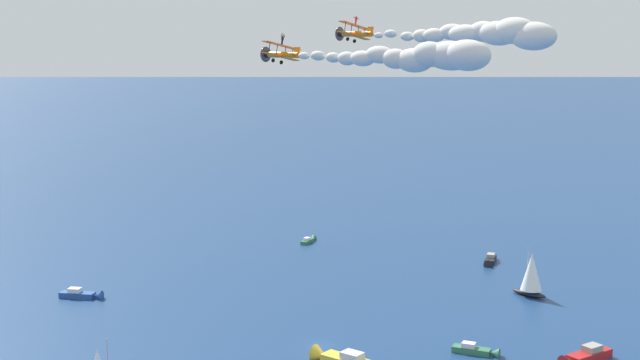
{
  "coord_description": "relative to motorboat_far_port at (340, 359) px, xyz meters",
  "views": [
    {
      "loc": [
        -60.85,
        -125.15,
        50.44
      ],
      "look_at": [
        0.04,
        -0.09,
        27.29
      ],
      "focal_mm": 50.25,
      "sensor_mm": 36.0,
      "label": 1
    }
  ],
  "objects": [
    {
      "name": "motorboat_ahead",
      "position": [
        57.47,
        39.59,
        -0.25
      ],
      "size": [
        6.9,
        7.2,
        2.3
      ],
      "color": "black",
      "rests_on": "ground_plane"
    },
    {
      "name": "smoke_trail_wingman",
      "position": [
        18.79,
        -11.19,
        49.27
      ],
      "size": [
        15.16,
        29.83,
        5.33
      ],
      "color": "silver"
    },
    {
      "name": "motorboat_outer_ring_c",
      "position": [
        34.38,
        -15.3,
        -0.08
      ],
      "size": [
        10.31,
        4.09,
        2.91
      ],
      "color": "#B21E1E",
      "rests_on": "ground_plane"
    },
    {
      "name": "wingwalker_wingman",
      "position": [
        9.1,
        12.61,
        51.42
      ],
      "size": [
        1.4,
        0.68,
        1.53
      ],
      "color": "red"
    },
    {
      "name": "motorboat_outer_ring_d",
      "position": [
        30.18,
        75.19,
        -0.39
      ],
      "size": [
        5.72,
        5.19,
        1.79
      ],
      "color": "#33704C",
      "rests_on": "ground_plane"
    },
    {
      "name": "motorboat_far_port",
      "position": [
        0.0,
        0.0,
        0.0
      ],
      "size": [
        7.43,
        11.2,
        3.21
      ],
      "color": "gold",
      "rests_on": "ground_plane"
    },
    {
      "name": "biplane_wingman",
      "position": [
        8.73,
        12.44,
        49.3
      ],
      "size": [
        7.3,
        7.12,
        3.68
      ],
      "color": "orange"
    },
    {
      "name": "sailboat_offshore",
      "position": [
        49.41,
        15.87,
        3.51
      ],
      "size": [
        5.15,
        7.72,
        9.6
      ],
      "color": "black",
      "rests_on": "ground_plane"
    },
    {
      "name": "smoke_trail_lead",
      "position": [
        3.48,
        -17.39,
        46.37
      ],
      "size": [
        15.89,
        29.36,
        5.04
      ],
      "color": "silver"
    },
    {
      "name": "wingwalker_lead",
      "position": [
        -6.61,
        6.22,
        48.47
      ],
      "size": [
        0.87,
        0.45,
        1.79
      ],
      "color": "black"
    },
    {
      "name": "ground_plane",
      "position": [
        0.89,
        9.15,
        -0.87
      ],
      "size": [
        2000.0,
        2000.0,
        0.0
      ],
      "primitive_type": "plane",
      "color": "navy"
    },
    {
      "name": "motorboat_outer_ring_b",
      "position": [
        -28.43,
        52.5,
        -0.21
      ],
      "size": [
        8.0,
        6.68,
        2.42
      ],
      "color": "#23478C",
      "rests_on": "ground_plane"
    },
    {
      "name": "biplane_lead",
      "position": [
        -6.98,
        6.04,
        46.31
      ],
      "size": [
        7.3,
        7.12,
        3.68
      ],
      "color": "orange"
    },
    {
      "name": "motorboat_inshore",
      "position": [
        21.63,
        -5.49,
        -0.28
      ],
      "size": [
        6.3,
        6.94,
        2.17
      ],
      "color": "#33704C",
      "rests_on": "ground_plane"
    }
  ]
}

